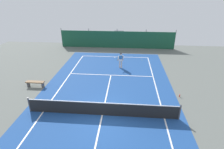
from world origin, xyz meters
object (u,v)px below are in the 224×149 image
object	(u,v)px
tennis_net	(102,109)
tennis_ball_midcourt	(142,60)
courtside_bench	(35,83)
tennis_player	(121,59)
parked_car	(118,37)
water_bottle	(180,96)
tennis_ball_near_player	(121,54)

from	to	relation	value
tennis_net	tennis_ball_midcourt	distance (m)	11.46
courtside_bench	tennis_ball_midcourt	bearing A→B (deg)	37.83
tennis_player	parked_car	distance (m)	10.73
tennis_player	water_bottle	bearing A→B (deg)	138.02
tennis_net	tennis_player	distance (m)	8.45
tennis_ball_near_player	courtside_bench	xyz separation A→B (m)	(-7.05, -9.38, 0.34)
tennis_net	parked_car	size ratio (longest dim) A/B	2.36
tennis_player	tennis_ball_near_player	size ratio (longest dim) A/B	24.85
tennis_net	tennis_ball_near_player	distance (m)	12.91
parked_car	courtside_bench	size ratio (longest dim) A/B	2.68
tennis_net	water_bottle	xyz separation A→B (m)	(5.75, 2.82, -0.39)
tennis_ball_midcourt	water_bottle	world-z (taller)	water_bottle
tennis_ball_near_player	parked_car	bearing A→B (deg)	96.44
tennis_ball_near_player	tennis_net	bearing A→B (deg)	-93.31
tennis_ball_midcourt	courtside_bench	size ratio (longest dim) A/B	0.04
parked_car	courtside_bench	distance (m)	16.84
tennis_ball_near_player	parked_car	distance (m)	6.30
parked_car	water_bottle	world-z (taller)	parked_car
parked_car	water_bottle	distance (m)	17.25
water_bottle	courtside_bench	bearing A→B (deg)	176.79
tennis_player	tennis_ball_midcourt	distance (m)	3.68
tennis_ball_midcourt	parked_car	xyz separation A→B (m)	(-3.26, 8.12, 0.81)
tennis_net	tennis_ball_midcourt	bearing A→B (deg)	73.21
water_bottle	parked_car	bearing A→B (deg)	109.33
courtside_bench	parked_car	bearing A→B (deg)	67.83
tennis_player	tennis_ball_near_player	world-z (taller)	tennis_player
tennis_net	tennis_player	xyz separation A→B (m)	(0.86, 8.39, 0.45)
tennis_player	water_bottle	size ratio (longest dim) A/B	6.83
tennis_ball_near_player	tennis_ball_midcourt	xyz separation A→B (m)	(2.56, -1.91, 0.00)
tennis_ball_near_player	tennis_ball_midcourt	world-z (taller)	same
parked_car	water_bottle	xyz separation A→B (m)	(5.71, -16.27, -0.72)
tennis_ball_midcourt	courtside_bench	bearing A→B (deg)	-142.17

